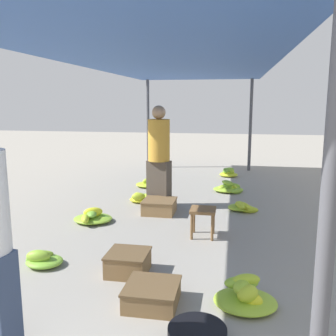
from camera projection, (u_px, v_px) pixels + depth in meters
canopy_post_front_right at (326, 244)px, 1.66m from camera, size 0.08×0.08×2.38m
canopy_post_back_left at (148, 124)px, 10.22m from camera, size 0.08×0.08×2.38m
canopy_post_back_right at (250, 125)px, 9.75m from camera, size 0.08×0.08×2.38m
canopy_tarp at (173, 62)px, 5.73m from camera, size 3.14×8.75×0.04m
stool at (203, 214)px, 5.04m from camera, size 0.34×0.34×0.39m
basin_black at (197, 336)px, 2.83m from camera, size 0.45×0.45×0.13m
banana_pile_left_0 at (93, 217)px, 5.68m from camera, size 0.59×0.60×0.23m
banana_pile_left_1 at (150, 184)px, 8.05m from camera, size 0.58×0.57×0.20m
banana_pile_left_2 at (142, 198)px, 6.81m from camera, size 0.48×0.41×0.20m
banana_pile_left_3 at (42, 259)px, 4.20m from camera, size 0.47×0.40×0.20m
banana_pile_right_0 at (228, 173)px, 9.14m from camera, size 0.47×0.46×0.23m
banana_pile_right_1 at (242, 207)px, 6.25m from camera, size 0.50×0.45×0.18m
banana_pile_right_2 at (245, 296)px, 3.35m from camera, size 0.57×0.50×0.27m
banana_pile_right_3 at (228, 188)px, 7.61m from camera, size 0.63×0.53×0.24m
crate_near at (159, 206)px, 6.15m from camera, size 0.53×0.53×0.23m
crate_mid at (128, 263)px, 3.99m from camera, size 0.44×0.44×0.24m
crate_far at (152, 294)px, 3.37m from camera, size 0.48×0.48×0.19m
shopper_walking_mid at (159, 155)px, 6.38m from camera, size 0.46×0.46×1.75m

